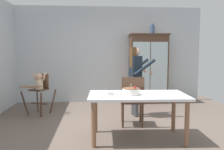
# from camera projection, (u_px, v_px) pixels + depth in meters

# --- Properties ---
(ground_plane) EXTENTS (6.24, 6.24, 0.00)m
(ground_plane) POSITION_uv_depth(u_px,v_px,m) (119.00, 131.00, 4.30)
(ground_plane) COLOR #66564C
(wall_back) EXTENTS (5.32, 0.06, 2.70)m
(wall_back) POSITION_uv_depth(u_px,v_px,m) (109.00, 55.00, 6.78)
(wall_back) COLOR silver
(wall_back) RESTS_ON ground_plane
(china_cabinet) EXTENTS (1.10, 0.48, 1.93)m
(china_cabinet) POSITION_uv_depth(u_px,v_px,m) (148.00, 68.00, 6.65)
(china_cabinet) COLOR #4C3323
(china_cabinet) RESTS_ON ground_plane
(ceramic_vase) EXTENTS (0.13, 0.13, 0.27)m
(ceramic_vase) POSITION_uv_depth(u_px,v_px,m) (152.00, 30.00, 6.56)
(ceramic_vase) COLOR #3D567F
(ceramic_vase) RESTS_ON china_cabinet
(high_chair_with_toddler) EXTENTS (0.76, 0.83, 0.95)m
(high_chair_with_toddler) POSITION_uv_depth(u_px,v_px,m) (39.00, 86.00, 5.38)
(high_chair_with_toddler) COLOR #4C3323
(high_chair_with_toddler) RESTS_ON ground_plane
(adult_person) EXTENTS (0.55, 0.53, 1.53)m
(adult_person) POSITION_uv_depth(u_px,v_px,m) (136.00, 73.00, 5.23)
(adult_person) COLOR #47474C
(adult_person) RESTS_ON ground_plane
(dining_table) EXTENTS (1.62, 0.94, 0.74)m
(dining_table) POSITION_uv_depth(u_px,v_px,m) (138.00, 100.00, 3.85)
(dining_table) COLOR silver
(dining_table) RESTS_ON ground_plane
(birthday_cake) EXTENTS (0.28, 0.28, 0.19)m
(birthday_cake) POSITION_uv_depth(u_px,v_px,m) (131.00, 91.00, 3.79)
(birthday_cake) COLOR white
(birthday_cake) RESTS_ON dining_table
(serving_bowl) EXTENTS (0.18, 0.18, 0.05)m
(serving_bowl) POSITION_uv_depth(u_px,v_px,m) (108.00, 93.00, 3.82)
(serving_bowl) COLOR silver
(serving_bowl) RESTS_ON dining_table
(dining_chair_far_side) EXTENTS (0.48, 0.48, 0.96)m
(dining_chair_far_side) POSITION_uv_depth(u_px,v_px,m) (132.00, 98.00, 4.50)
(dining_chair_far_side) COLOR #4C3323
(dining_chair_far_side) RESTS_ON ground_plane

